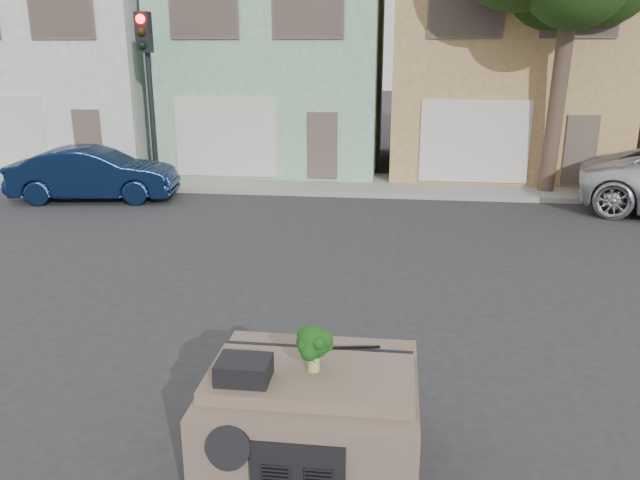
# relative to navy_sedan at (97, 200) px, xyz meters

# --- Properties ---
(ground_plane) EXTENTS (120.00, 120.00, 0.00)m
(ground_plane) POSITION_rel_navy_sedan_xyz_m (7.60, -7.84, 0.00)
(ground_plane) COLOR #303033
(ground_plane) RESTS_ON ground
(sidewalk) EXTENTS (40.00, 3.00, 0.15)m
(sidewalk) POSITION_rel_navy_sedan_xyz_m (7.60, 2.66, 0.07)
(sidewalk) COLOR gray
(sidewalk) RESTS_ON ground
(townhouse_white) EXTENTS (7.20, 8.20, 7.55)m
(townhouse_white) POSITION_rel_navy_sedan_xyz_m (-3.40, 6.66, 3.77)
(townhouse_white) COLOR silver
(townhouse_white) RESTS_ON ground
(townhouse_mint) EXTENTS (7.20, 8.20, 7.55)m
(townhouse_mint) POSITION_rel_navy_sedan_xyz_m (4.10, 6.66, 3.77)
(townhouse_mint) COLOR #8ABD99
(townhouse_mint) RESTS_ON ground
(townhouse_tan) EXTENTS (7.20, 8.20, 7.55)m
(townhouse_tan) POSITION_rel_navy_sedan_xyz_m (11.60, 6.66, 3.77)
(townhouse_tan) COLOR tan
(townhouse_tan) RESTS_ON ground
(navy_sedan) EXTENTS (4.63, 2.22, 1.47)m
(navy_sedan) POSITION_rel_navy_sedan_xyz_m (0.00, 0.00, 0.00)
(navy_sedan) COLOR #0B1939
(navy_sedan) RESTS_ON ground
(traffic_signal) EXTENTS (0.40, 0.40, 5.10)m
(traffic_signal) POSITION_rel_navy_sedan_xyz_m (1.10, 1.66, 2.55)
(traffic_signal) COLOR black
(traffic_signal) RESTS_ON ground
(tree_near) EXTENTS (4.40, 4.00, 8.50)m
(tree_near) POSITION_rel_navy_sedan_xyz_m (12.60, 1.96, 4.25)
(tree_near) COLOR #1B3710
(tree_near) RESTS_ON ground
(car_dashboard) EXTENTS (2.00, 1.80, 1.12)m
(car_dashboard) POSITION_rel_navy_sedan_xyz_m (7.60, -10.84, 0.56)
(car_dashboard) COLOR #715E4C
(car_dashboard) RESTS_ON ground
(instrument_hump) EXTENTS (0.48, 0.38, 0.20)m
(instrument_hump) POSITION_rel_navy_sedan_xyz_m (7.02, -11.19, 1.22)
(instrument_hump) COLOR black
(instrument_hump) RESTS_ON car_dashboard
(wiper_arm) EXTENTS (0.69, 0.15, 0.02)m
(wiper_arm) POSITION_rel_navy_sedan_xyz_m (7.88, -10.46, 1.13)
(wiper_arm) COLOR black
(wiper_arm) RESTS_ON car_dashboard
(broccoli) EXTENTS (0.40, 0.40, 0.45)m
(broccoli) POSITION_rel_navy_sedan_xyz_m (7.62, -10.94, 1.35)
(broccoli) COLOR #113A0E
(broccoli) RESTS_ON car_dashboard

